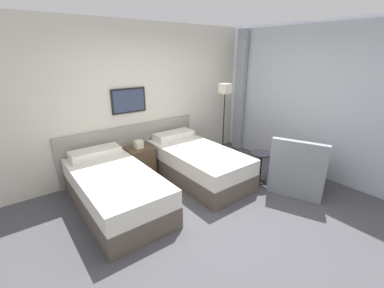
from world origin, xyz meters
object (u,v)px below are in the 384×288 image
Objects in this scene: floor_lamp at (225,99)px; armchair at (298,172)px; side_table at (260,162)px; bed_near_door at (115,189)px; nightstand at (140,161)px; bed_near_window at (197,163)px.

armchair is (-0.03, -1.83, -0.96)m from floor_lamp.
armchair is at bearing -56.87° from side_table.
floor_lamp is (2.67, 0.50, 0.97)m from bed_near_door.
nightstand reaches higher than side_table.
bed_near_door is at bearing 40.14° from armchair.
floor_lamp is 1.48× the size of armchair.
side_table is at bearing 10.06° from armchair.
nightstand is 2.78m from armchair.
bed_near_window is 1.87× the size of armchair.
armchair is at bearing -91.05° from floor_lamp.
side_table is at bearing -105.87° from floor_lamp.
bed_near_door reaches higher than nightstand.
bed_near_door reaches higher than side_table.
bed_near_door is at bearing -169.39° from floor_lamp.
armchair is at bearing -47.82° from nightstand.
side_table is (0.76, -0.81, 0.09)m from bed_near_window.
floor_lamp reaches higher than bed_near_window.
side_table is 0.53× the size of armchair.
floor_lamp is at bearing 74.13° from side_table.
floor_lamp is at bearing 10.61° from bed_near_door.
bed_near_door is at bearing 160.54° from side_table.
armchair is (2.63, -1.33, 0.01)m from bed_near_door.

